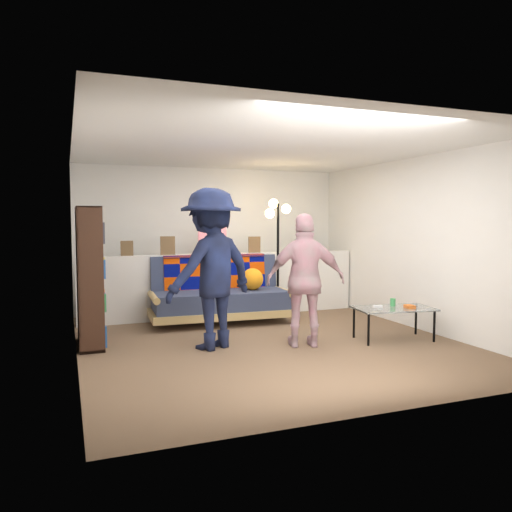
# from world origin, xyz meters

# --- Properties ---
(ground) EXTENTS (5.00, 5.00, 0.00)m
(ground) POSITION_xyz_m (0.00, 0.00, 0.00)
(ground) COLOR brown
(ground) RESTS_ON ground
(room_shell) EXTENTS (4.60, 5.05, 2.45)m
(room_shell) POSITION_xyz_m (0.00, 0.47, 1.67)
(room_shell) COLOR silver
(room_shell) RESTS_ON ground
(half_wall_ledge) EXTENTS (4.45, 0.15, 1.00)m
(half_wall_ledge) POSITION_xyz_m (0.00, 1.80, 0.50)
(half_wall_ledge) COLOR silver
(half_wall_ledge) RESTS_ON ground
(ledge_decor) EXTENTS (2.97, 0.02, 0.45)m
(ledge_decor) POSITION_xyz_m (-0.23, 1.78, 1.18)
(ledge_decor) COLOR brown
(ledge_decor) RESTS_ON half_wall_ledge
(futon_sofa) EXTENTS (2.11, 1.10, 0.88)m
(futon_sofa) POSITION_xyz_m (-0.19, 1.40, 0.41)
(futon_sofa) COLOR tan
(futon_sofa) RESTS_ON ground
(bookshelf) EXTENTS (0.28, 0.84, 1.68)m
(bookshelf) POSITION_xyz_m (-2.08, 0.58, 0.78)
(bookshelf) COLOR black
(bookshelf) RESTS_ON ground
(coffee_table) EXTENTS (1.05, 0.68, 0.51)m
(coffee_table) POSITION_xyz_m (1.54, -0.48, 0.39)
(coffee_table) COLOR black
(coffee_table) RESTS_ON ground
(floor_lamp) EXTENTS (0.43, 0.36, 1.86)m
(floor_lamp) POSITION_xyz_m (0.77, 1.48, 1.32)
(floor_lamp) COLOR black
(floor_lamp) RESTS_ON ground
(person_left) EXTENTS (1.41, 1.15, 1.89)m
(person_left) POSITION_xyz_m (-0.74, -0.05, 0.95)
(person_left) COLOR black
(person_left) RESTS_ON ground
(person_right) EXTENTS (1.01, 0.66, 1.60)m
(person_right) POSITION_xyz_m (0.34, -0.38, 0.80)
(person_right) COLOR pink
(person_right) RESTS_ON ground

